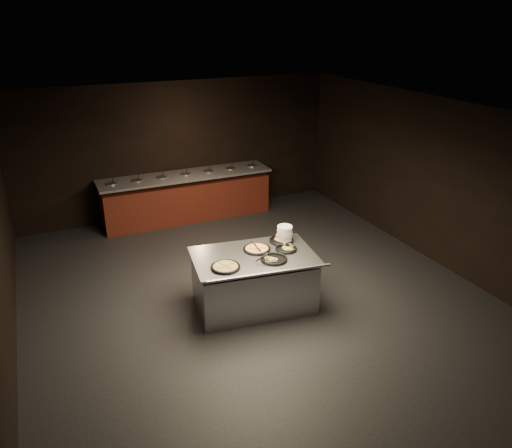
% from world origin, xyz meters
% --- Properties ---
extents(room, '(7.02, 8.02, 2.92)m').
position_xyz_m(room, '(0.00, 0.00, 1.45)').
color(room, black).
rests_on(room, ground).
extents(salad_bar, '(3.70, 0.83, 1.18)m').
position_xyz_m(salad_bar, '(0.00, 3.56, 0.44)').
color(salad_bar, '#5D2115').
rests_on(salad_bar, ground).
extents(serving_counter, '(1.95, 1.40, 0.87)m').
position_xyz_m(serving_counter, '(-0.12, -0.29, 0.42)').
color(serving_counter, silver).
rests_on(serving_counter, ground).
extents(plate_stack, '(0.24, 0.24, 0.24)m').
position_xyz_m(plate_stack, '(0.54, 0.01, 0.98)').
color(plate_stack, silver).
rests_on(plate_stack, serving_counter).
extents(pan_veggie_whole, '(0.42, 0.42, 0.04)m').
position_xyz_m(pan_veggie_whole, '(-0.65, -0.49, 0.89)').
color(pan_veggie_whole, black).
rests_on(pan_veggie_whole, serving_counter).
extents(pan_cheese_whole, '(0.42, 0.42, 0.04)m').
position_xyz_m(pan_cheese_whole, '(-0.01, -0.14, 0.89)').
color(pan_cheese_whole, black).
rests_on(pan_cheese_whole, serving_counter).
extents(pan_cheese_slices_a, '(0.39, 0.39, 0.04)m').
position_xyz_m(pan_cheese_slices_a, '(0.47, -0.02, 0.89)').
color(pan_cheese_slices_a, black).
rests_on(pan_cheese_slices_a, serving_counter).
extents(pan_cheese_slices_b, '(0.40, 0.40, 0.04)m').
position_xyz_m(pan_cheese_slices_b, '(0.08, -0.55, 0.89)').
color(pan_cheese_slices_b, black).
rests_on(pan_cheese_slices_b, serving_counter).
extents(pan_veggie_slices, '(0.33, 0.33, 0.04)m').
position_xyz_m(pan_veggie_slices, '(0.40, -0.32, 0.89)').
color(pan_veggie_slices, black).
rests_on(pan_veggie_slices, serving_counter).
extents(server_left, '(0.21, 0.28, 0.16)m').
position_xyz_m(server_left, '(-0.07, -0.16, 0.94)').
color(server_left, silver).
rests_on(server_left, serving_counter).
extents(server_right, '(0.32, 0.10, 0.15)m').
position_xyz_m(server_right, '(-0.08, -0.58, 0.94)').
color(server_right, silver).
rests_on(server_right, serving_counter).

